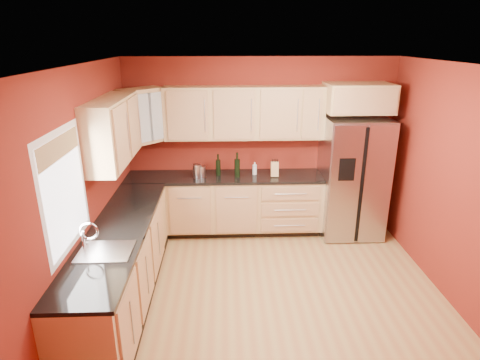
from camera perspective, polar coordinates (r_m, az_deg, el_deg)
The scene contains 23 objects.
floor at distance 4.88m, azimuth 4.69°, elevation -16.22°, with size 4.00×4.00×0.00m, color #A87241.
ceiling at distance 3.96m, azimuth 5.76°, elevation 15.91°, with size 4.00×4.00×0.00m, color silver.
wall_back at distance 6.14m, azimuth 2.85°, elevation 4.98°, with size 4.00×0.04×2.60m, color maroon.
wall_front at distance 2.53m, azimuth 11.10°, elevation -18.68°, with size 4.00×0.04×2.60m, color maroon.
wall_left at distance 4.46m, azimuth -21.24°, elevation -2.11°, with size 0.04×4.00×2.60m, color maroon.
wall_right at distance 4.92m, azimuth 28.96°, elevation -1.30°, with size 0.04×4.00×2.60m, color maroon.
base_cabinets_back at distance 6.12m, azimuth -2.19°, elevation -3.61°, with size 2.90×0.60×0.88m, color tan.
base_cabinets_left at distance 4.75m, azimuth -16.45°, elevation -11.79°, with size 0.60×2.80×0.88m, color tan.
countertop_back at distance 5.94m, azimuth -2.24°, elevation 0.44°, with size 2.90×0.62×0.04m, color black.
countertop_left at distance 4.53m, azimuth -16.88°, elevation -6.81°, with size 0.62×2.80×0.04m, color black.
upper_cabinets_back at distance 5.85m, azimuth 0.61°, elevation 9.53°, with size 2.30×0.33×0.75m, color tan.
upper_cabinets_left at distance 4.93m, azimuth -17.58°, elevation 6.71°, with size 0.33×1.35×0.75m, color tan.
corner_upper_cabinet at distance 5.80m, azimuth -13.65°, elevation 8.88°, with size 0.62×0.33×0.75m, color tan.
over_fridge_cabinet at distance 5.98m, azimuth 16.48°, elevation 11.15°, with size 0.92×0.60×0.40m, color tan.
refrigerator at distance 6.18m, azimuth 15.67°, elevation 0.36°, with size 0.90×0.75×1.78m, color silver.
window at distance 3.93m, azimuth -23.63°, elevation -1.40°, with size 0.03×0.90×1.00m, color white.
sink_faucet at distance 4.03m, azimuth -18.82°, elevation -7.77°, with size 0.50×0.42×0.30m, color white, non-canonical shape.
canister_left at distance 5.85m, azimuth -5.44°, elevation 1.17°, with size 0.11×0.11×0.17m, color silver.
canister_right at distance 5.85m, azimuth -6.10°, elevation 1.28°, with size 0.12×0.12×0.20m, color silver.
wine_bottle_a at distance 5.91m, azimuth -3.13°, elevation 2.18°, with size 0.07×0.07×0.32m, color black, non-canonical shape.
wine_bottle_b at distance 5.83m, azimuth -0.41°, elevation 2.18°, with size 0.08×0.08×0.37m, color black, non-canonical shape.
knife_block at distance 5.90m, azimuth 4.95°, elevation 1.56°, with size 0.11×0.10×0.22m, color tan.
soap_dispenser at distance 5.96m, azimuth 2.10°, elevation 1.67°, with size 0.06×0.06×0.19m, color silver.
Camera 1 is at (-0.54, -3.92, 2.85)m, focal length 30.00 mm.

